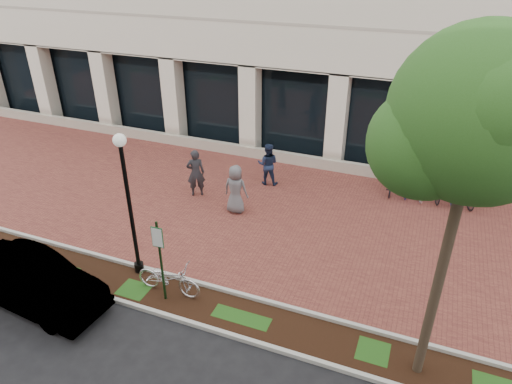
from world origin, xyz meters
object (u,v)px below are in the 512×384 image
at_px(street_tree, 480,127).
at_px(pedestrian_left, 196,173).
at_px(bollard, 408,179).
at_px(sedan_near_curb, 33,282).
at_px(pedestrian_right, 236,189).
at_px(locked_bicycle, 169,278).
at_px(pedestrian_mid, 268,164).
at_px(parking_sign, 160,252).
at_px(bike_rack_cluster, 428,184).
at_px(lamppost, 129,199).

relative_size(street_tree, pedestrian_left, 4.06).
xyz_separation_m(bollard, sedan_near_curb, (-8.91, -10.69, 0.25)).
bearing_deg(pedestrian_right, locked_bicycle, 90.53).
xyz_separation_m(street_tree, pedestrian_mid, (-6.61, 7.54, -5.18)).
relative_size(parking_sign, pedestrian_left, 1.34).
distance_m(street_tree, pedestrian_right, 9.98).
relative_size(pedestrian_left, bollard, 2.12).
xyz_separation_m(pedestrian_mid, bike_rack_cluster, (6.20, 1.29, -0.35)).
xyz_separation_m(street_tree, sedan_near_curb, (-10.10, -1.51, -5.36)).
height_order(lamppost, bike_rack_cluster, lamppost).
distance_m(locked_bicycle, sedan_near_curb, 3.64).
xyz_separation_m(pedestrian_left, bike_rack_cluster, (8.48, 3.23, -0.43)).
distance_m(pedestrian_left, pedestrian_mid, 2.99).
bearing_deg(bike_rack_cluster, lamppost, -143.39).
relative_size(pedestrian_mid, bollard, 1.95).
bearing_deg(bike_rack_cluster, bollard, 146.79).
bearing_deg(parking_sign, bollard, 56.11).
bearing_deg(pedestrian_left, bike_rack_cluster, 169.85).
distance_m(lamppost, street_tree, 9.00).
bearing_deg(parking_sign, pedestrian_mid, 85.69).
distance_m(lamppost, bollard, 11.24).
relative_size(pedestrian_left, sedan_near_curb, 0.45).
relative_size(pedestrian_left, pedestrian_mid, 1.09).
bearing_deg(pedestrian_right, pedestrian_mid, -97.08).
distance_m(street_tree, pedestrian_left, 11.68).
xyz_separation_m(pedestrian_left, pedestrian_mid, (2.27, 1.94, -0.08)).
xyz_separation_m(parking_sign, bike_rack_cluster, (6.44, 8.96, -1.09)).
distance_m(pedestrian_left, bollard, 8.50).
bearing_deg(sedan_near_curb, pedestrian_mid, -16.06).
height_order(pedestrian_mid, bike_rack_cluster, pedestrian_mid).
bearing_deg(sedan_near_curb, pedestrian_right, -20.92).
bearing_deg(street_tree, sedan_near_curb, -171.47).
xyz_separation_m(pedestrian_right, bike_rack_cluster, (6.52, 3.82, -0.39)).
distance_m(locked_bicycle, bollard, 10.64).
xyz_separation_m(lamppost, sedan_near_curb, (-1.85, -2.19, -1.82)).
relative_size(pedestrian_right, sedan_near_curb, 0.43).
bearing_deg(pedestrian_left, locked_bicycle, 79.31).
relative_size(pedestrian_mid, bike_rack_cluster, 0.48).
bearing_deg(street_tree, lamppost, 175.31).
bearing_deg(pedestrian_right, street_tree, 144.14).
bearing_deg(lamppost, street_tree, -4.69).
height_order(lamppost, pedestrian_left, lamppost).
relative_size(street_tree, pedestrian_mid, 4.42).
bearing_deg(pedestrian_mid, sedan_near_curb, 57.03).
xyz_separation_m(parking_sign, lamppost, (-1.40, 0.80, 0.90)).
distance_m(street_tree, sedan_near_curb, 11.53).
bearing_deg(parking_sign, locked_bicycle, 94.50).
distance_m(street_tree, bollard, 10.82).
xyz_separation_m(locked_bicycle, pedestrian_right, (-0.04, 4.82, 0.42)).
relative_size(pedestrian_right, bollard, 2.05).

